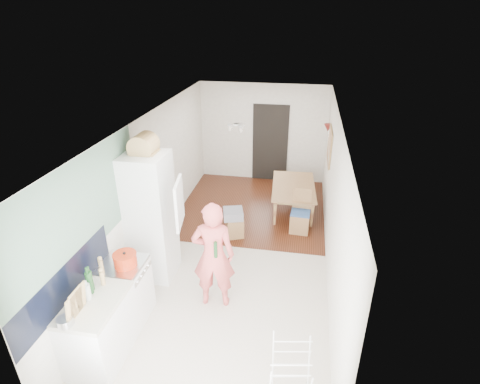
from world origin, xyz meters
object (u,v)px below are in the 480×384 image
(dining_chair, at_px, (301,212))
(drying_rack, at_px, (290,379))
(person, at_px, (213,247))
(dining_table, at_px, (294,200))
(stool, at_px, (235,227))

(dining_chair, distance_m, drying_rack, 3.79)
(person, bearing_deg, dining_chair, -124.66)
(dining_table, height_order, drying_rack, drying_rack)
(dining_table, relative_size, dining_chair, 1.59)
(stool, bearing_deg, dining_table, 50.35)
(person, distance_m, dining_table, 3.47)
(dining_table, bearing_deg, drying_rack, 178.45)
(dining_table, bearing_deg, person, 158.35)
(person, bearing_deg, stool, -95.39)
(dining_table, bearing_deg, dining_chair, -173.86)
(dining_chair, xyz_separation_m, stool, (-1.26, -0.41, -0.23))
(stool, distance_m, drying_rack, 3.61)
(dining_chair, bearing_deg, dining_table, 103.41)
(stool, height_order, drying_rack, drying_rack)
(person, xyz_separation_m, stool, (-0.05, 1.89, -0.81))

